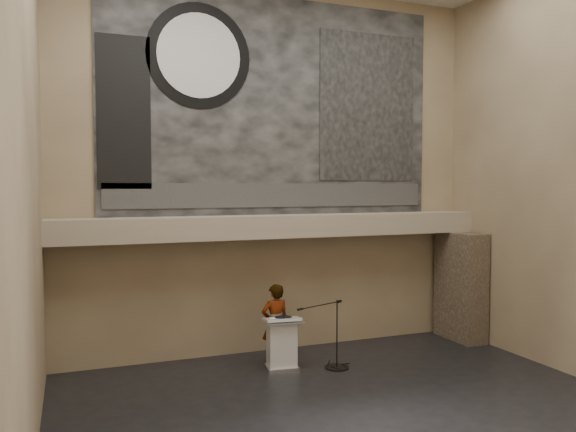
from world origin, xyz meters
name	(u,v)px	position (x,y,z in m)	size (l,w,h in m)	color
floor	(356,412)	(0.00, 0.00, 0.00)	(10.00, 10.00, 0.00)	black
wall_back	(276,169)	(0.00, 4.00, 4.25)	(10.00, 0.02, 8.50)	#7B664E
wall_front	(548,147)	(0.00, -4.00, 4.25)	(10.00, 0.02, 8.50)	#7B664E
wall_left	(28,157)	(-5.00, 0.00, 4.25)	(0.02, 8.00, 8.50)	#7B664E
soffit	(282,226)	(0.00, 3.60, 2.95)	(10.00, 0.80, 0.50)	gray
sprinkler_left	(213,241)	(-1.60, 3.55, 2.67)	(0.04, 0.04, 0.06)	#B2893D
sprinkler_right	(357,236)	(1.90, 3.55, 2.67)	(0.04, 0.04, 0.06)	#B2893D
banner	(276,107)	(0.00, 3.97, 5.70)	(8.00, 0.05, 5.00)	black
banner_text_strip	(277,195)	(0.00, 3.93, 3.65)	(7.76, 0.02, 0.55)	#2E2E2E
banner_clock_rim	(199,56)	(-1.80, 3.93, 6.70)	(2.30, 2.30, 0.02)	black
banner_clock_face	(199,56)	(-1.80, 3.91, 6.70)	(1.84, 1.84, 0.02)	silver
banner_building_print	(368,107)	(2.40, 3.93, 5.80)	(2.60, 0.02, 3.60)	black
banner_brick_print	(124,112)	(-3.40, 3.93, 5.40)	(1.10, 0.02, 3.20)	black
stone_pier	(461,286)	(4.65, 3.15, 1.35)	(0.60, 1.40, 2.70)	#3F3327
lectern	(282,344)	(-0.39, 2.56, 0.55)	(0.79, 0.61, 1.14)	silver
binder	(283,317)	(-0.37, 2.52, 1.12)	(0.28, 0.22, 0.04)	black
papers	(277,319)	(-0.53, 2.49, 1.10)	(0.21, 0.30, 0.01)	white
speaker_person	(275,324)	(-0.37, 3.02, 0.87)	(0.63, 0.42, 1.74)	silver
mic_stand	(336,358)	(0.70, 2.22, 0.21)	(1.32, 0.66, 1.45)	black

